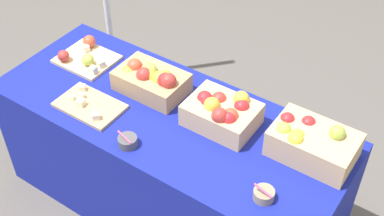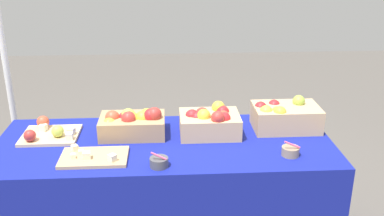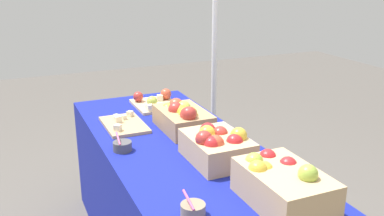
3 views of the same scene
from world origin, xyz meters
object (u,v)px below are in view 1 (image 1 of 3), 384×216
(sample_bowl_mid, at_px, (128,141))
(cutting_board_front, at_px, (89,105))
(apple_crate_middle, at_px, (222,112))
(apple_crate_left, at_px, (311,142))
(apple_crate_right, at_px, (151,79))
(sample_bowl_near, at_px, (264,194))
(cutting_board_back, at_px, (85,56))

(sample_bowl_mid, bearing_deg, cutting_board_front, 163.60)
(apple_crate_middle, height_order, cutting_board_front, apple_crate_middle)
(apple_crate_left, height_order, apple_crate_right, apple_crate_left)
(apple_crate_left, relative_size, sample_bowl_near, 4.08)
(cutting_board_back, distance_m, sample_bowl_mid, 0.75)
(apple_crate_middle, relative_size, cutting_board_back, 1.08)
(sample_bowl_near, bearing_deg, cutting_board_front, 178.90)
(apple_crate_left, distance_m, cutting_board_front, 1.14)
(cutting_board_back, bearing_deg, apple_crate_left, 1.65)
(apple_crate_middle, distance_m, sample_bowl_near, 0.50)
(cutting_board_front, distance_m, sample_bowl_near, 1.03)
(cutting_board_back, bearing_deg, sample_bowl_mid, -31.56)
(cutting_board_front, height_order, sample_bowl_near, sample_bowl_near)
(cutting_board_back, bearing_deg, apple_crate_middle, -0.90)
(apple_crate_middle, distance_m, cutting_board_front, 0.69)
(apple_crate_left, distance_m, apple_crate_right, 0.90)
(cutting_board_front, relative_size, sample_bowl_near, 3.64)
(apple_crate_left, height_order, cutting_board_front, apple_crate_left)
(apple_crate_right, bearing_deg, sample_bowl_mid, -68.43)
(cutting_board_front, relative_size, sample_bowl_mid, 3.68)
(sample_bowl_mid, bearing_deg, apple_crate_middle, 52.10)
(apple_crate_middle, distance_m, sample_bowl_mid, 0.48)
(apple_crate_right, bearing_deg, apple_crate_left, 2.64)
(apple_crate_middle, bearing_deg, sample_bowl_mid, -127.90)
(sample_bowl_mid, bearing_deg, cutting_board_back, 148.44)
(cutting_board_back, bearing_deg, sample_bowl_near, -13.19)
(apple_crate_right, xyz_separation_m, sample_bowl_near, (0.85, -0.31, -0.05))
(apple_crate_left, xyz_separation_m, cutting_board_back, (-1.38, -0.04, -0.05))
(apple_crate_left, height_order, apple_crate_middle, apple_crate_left)
(apple_crate_middle, xyz_separation_m, cutting_board_front, (-0.63, -0.28, -0.07))
(apple_crate_left, bearing_deg, cutting_board_front, -163.03)
(apple_crate_right, height_order, cutting_board_back, apple_crate_right)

